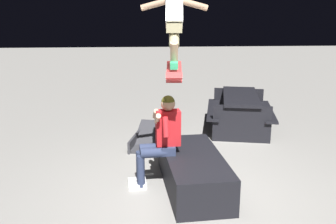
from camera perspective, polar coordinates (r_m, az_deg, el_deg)
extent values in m
plane|color=gray|center=(5.33, 3.44, -12.58)|extent=(40.00, 40.00, 0.00)
cube|color=black|center=(5.46, 3.84, -8.94)|extent=(1.82, 0.92, 0.50)
cube|color=#2D3856|center=(5.44, 0.00, -5.49)|extent=(0.32, 0.20, 0.12)
cube|color=red|center=(5.34, 0.00, -2.38)|extent=(0.23, 0.35, 0.50)
sphere|color=tan|center=(5.24, 0.00, 1.26)|extent=(0.20, 0.20, 0.20)
sphere|color=#504F19|center=(5.23, 0.00, 1.48)|extent=(0.19, 0.19, 0.19)
cylinder|color=red|center=(5.12, -0.34, -2.29)|extent=(0.20, 0.09, 0.29)
cylinder|color=tan|center=(5.15, -1.57, -1.01)|extent=(0.24, 0.09, 0.19)
cylinder|color=red|center=(5.49, -0.92, -1.03)|extent=(0.20, 0.09, 0.29)
cylinder|color=tan|center=(5.38, -1.87, -0.29)|extent=(0.24, 0.09, 0.19)
cylinder|color=#2D3856|center=(5.34, -2.00, -6.14)|extent=(0.17, 0.41, 0.14)
cylinder|color=#2D3856|center=(5.43, -4.09, -8.88)|extent=(0.11, 0.11, 0.46)
cube|color=white|center=(5.53, -4.57, -11.07)|extent=(0.12, 0.27, 0.08)
cylinder|color=#2D3856|center=(5.51, -2.20, -5.45)|extent=(0.17, 0.41, 0.14)
cylinder|color=#2D3856|center=(5.59, -4.23, -8.12)|extent=(0.11, 0.11, 0.46)
cube|color=white|center=(5.69, -4.70, -10.27)|extent=(0.12, 0.27, 0.08)
cube|color=#B72D2D|center=(5.09, 0.91, 6.15)|extent=(0.80, 0.26, 0.16)
cube|color=#B72D2D|center=(5.53, 0.91, 7.12)|extent=(0.14, 0.21, 0.04)
cube|color=#B72D2D|center=(4.64, 0.92, 5.48)|extent=(0.13, 0.21, 0.07)
cube|color=#99999E|center=(5.37, 0.91, 6.37)|extent=(0.08, 0.16, 0.04)
cylinder|color=white|center=(5.37, -0.06, 6.11)|extent=(0.06, 0.03, 0.05)
cylinder|color=white|center=(5.37, 1.87, 6.11)|extent=(0.06, 0.03, 0.05)
cube|color=#99999E|center=(4.82, 0.91, 5.31)|extent=(0.08, 0.16, 0.04)
cylinder|color=white|center=(4.82, -0.16, 5.02)|extent=(0.06, 0.03, 0.05)
cylinder|color=white|center=(4.82, 1.99, 5.01)|extent=(0.06, 0.03, 0.05)
cube|color=#2D9E66|center=(5.25, 0.92, 7.65)|extent=(0.27, 0.12, 0.08)
cube|color=#2D9E66|center=(4.89, 0.92, 7.07)|extent=(0.27, 0.12, 0.08)
cylinder|color=tan|center=(5.18, 0.92, 9.33)|extent=(0.24, 0.12, 0.31)
cylinder|color=gray|center=(5.09, 0.94, 11.48)|extent=(0.34, 0.16, 0.33)
cylinder|color=tan|center=(4.93, 0.93, 9.01)|extent=(0.24, 0.12, 0.31)
cylinder|color=gray|center=(4.98, 0.94, 11.39)|extent=(0.34, 0.16, 0.33)
cube|color=gray|center=(5.03, 0.94, 12.57)|extent=(0.31, 0.22, 0.12)
cube|color=white|center=(5.10, 0.95, 15.31)|extent=(0.47, 0.26, 0.52)
cylinder|color=tan|center=(5.12, -1.60, 15.98)|extent=(0.12, 0.45, 0.19)
cylinder|color=tan|center=(5.12, 3.51, 15.96)|extent=(0.12, 0.45, 0.19)
cube|color=#38383D|center=(7.15, -1.81, -4.75)|extent=(1.18, 1.02, 0.06)
cube|color=#38383D|center=(7.12, -1.82, -4.08)|extent=(1.15, 1.01, 0.45)
cube|color=#38383D|center=(7.12, -4.92, -4.22)|extent=(0.90, 0.26, 0.22)
cube|color=#38383D|center=(7.15, 1.28, -4.10)|extent=(0.90, 0.26, 0.22)
cube|color=black|center=(7.99, 10.86, 2.32)|extent=(1.80, 1.02, 0.06)
cube|color=black|center=(8.05, 6.84, 0.38)|extent=(1.71, 0.57, 0.04)
cube|color=black|center=(8.11, 14.63, 0.10)|extent=(1.71, 0.57, 0.04)
cube|color=black|center=(8.82, 10.49, 1.18)|extent=(0.27, 1.09, 0.72)
cube|color=black|center=(7.34, 11.02, -1.78)|extent=(0.27, 1.09, 0.72)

